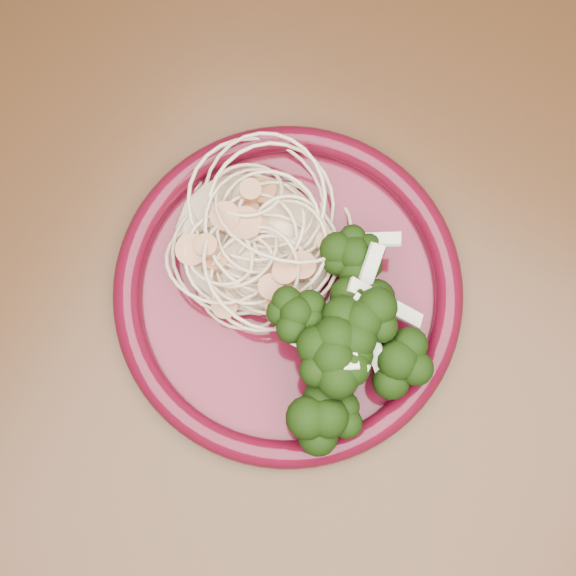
# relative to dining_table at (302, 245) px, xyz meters

# --- Properties ---
(dining_table) EXTENTS (1.20, 0.80, 0.75)m
(dining_table) POSITION_rel_dining_table_xyz_m (0.00, 0.00, 0.00)
(dining_table) COLOR #472814
(dining_table) RESTS_ON ground
(dinner_plate) EXTENTS (0.37, 0.37, 0.02)m
(dinner_plate) POSITION_rel_dining_table_xyz_m (0.02, -0.06, 0.11)
(dinner_plate) COLOR #4E0B1A
(dinner_plate) RESTS_ON dining_table
(spaghetti_pile) EXTENTS (0.17, 0.16, 0.03)m
(spaghetti_pile) POSITION_rel_dining_table_xyz_m (-0.02, -0.04, 0.12)
(spaghetti_pile) COLOR beige
(spaghetti_pile) RESTS_ON dinner_plate
(scallop_cluster) EXTENTS (0.17, 0.17, 0.04)m
(scallop_cluster) POSITION_rel_dining_table_xyz_m (-0.02, -0.04, 0.16)
(scallop_cluster) COLOR #C07D4E
(scallop_cluster) RESTS_ON spaghetti_pile
(broccoli_pile) EXTENTS (0.16, 0.20, 0.06)m
(broccoli_pile) POSITION_rel_dining_table_xyz_m (0.08, -0.09, 0.13)
(broccoli_pile) COLOR black
(broccoli_pile) RESTS_ON dinner_plate
(onion_garnish) EXTENTS (0.11, 0.13, 0.06)m
(onion_garnish) POSITION_rel_dining_table_xyz_m (0.08, -0.09, 0.17)
(onion_garnish) COLOR #EBE5C6
(onion_garnish) RESTS_ON broccoli_pile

